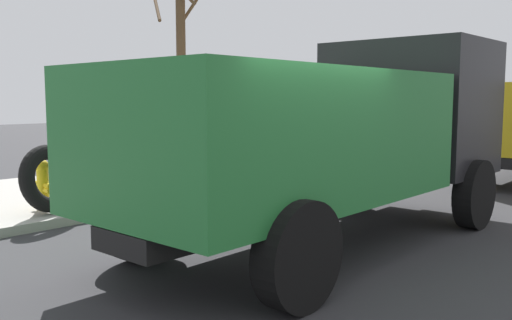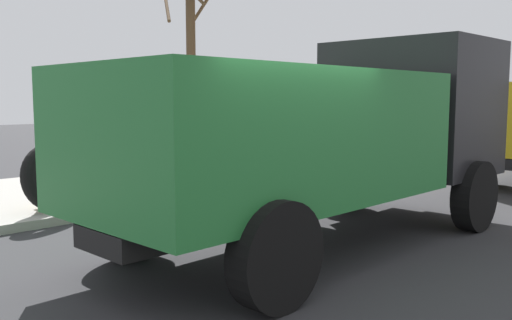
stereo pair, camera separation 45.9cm
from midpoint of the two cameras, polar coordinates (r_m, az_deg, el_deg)
The scene contains 7 objects.
ground_plane at distance 6.52m, azimuth 0.69°, elevation -12.02°, with size 80.00×80.00×0.00m, color #2D2D30.
sidewalk_curb at distance 11.87m, azimuth -22.38°, elevation -3.74°, with size 36.00×5.00×0.15m, color #99968E.
fire_hydrant at distance 10.31m, azimuth -19.63°, elevation -2.08°, with size 0.23×0.52×0.86m.
loose_tire at distance 9.90m, azimuth -19.10°, elevation -1.68°, with size 1.14×1.14×0.26m, color black.
stop_sign at distance 11.04m, azimuth -7.31°, elevation 3.70°, with size 0.76×0.08×2.03m.
dump_truck_green at distance 7.95m, azimuth 9.18°, elevation 3.06°, with size 7.04×2.89×3.00m.
bare_tree at distance 15.58m, azimuth -5.90°, elevation 10.73°, with size 1.51×1.46×6.00m.
Camera 2 is at (-4.26, -4.50, 2.06)m, focal length 38.85 mm.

